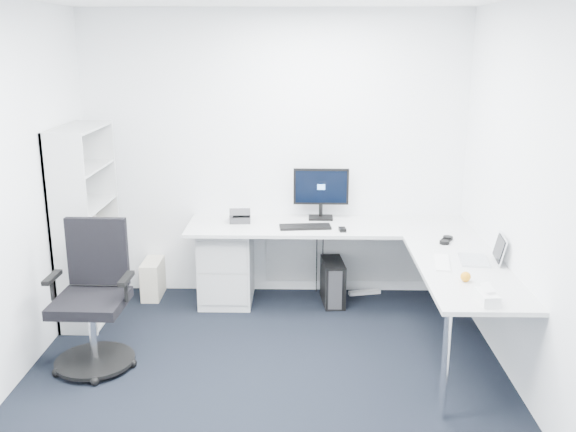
{
  "coord_description": "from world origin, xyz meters",
  "views": [
    {
      "loc": [
        0.25,
        -3.9,
        2.41
      ],
      "look_at": [
        0.15,
        1.05,
        1.05
      ],
      "focal_mm": 40.0,
      "sensor_mm": 36.0,
      "label": 1
    }
  ],
  "objects_px": {
    "l_desk": "(334,278)",
    "monitor": "(321,193)",
    "task_chair": "(90,299)",
    "laptop": "(475,248)",
    "bookshelf": "(86,224)"
  },
  "relations": [
    {
      "from": "l_desk",
      "to": "monitor",
      "type": "relative_size",
      "value": 5.15
    },
    {
      "from": "l_desk",
      "to": "monitor",
      "type": "distance_m",
      "value": 0.85
    },
    {
      "from": "monitor",
      "to": "task_chair",
      "type": "bearing_deg",
      "value": -139.66
    },
    {
      "from": "monitor",
      "to": "laptop",
      "type": "distance_m",
      "value": 1.65
    },
    {
      "from": "task_chair",
      "to": "monitor",
      "type": "distance_m",
      "value": 2.33
    },
    {
      "from": "task_chair",
      "to": "bookshelf",
      "type": "bearing_deg",
      "value": 109.42
    },
    {
      "from": "bookshelf",
      "to": "monitor",
      "type": "xyz_separation_m",
      "value": [
        2.07,
        0.5,
        0.17
      ]
    },
    {
      "from": "bookshelf",
      "to": "monitor",
      "type": "height_order",
      "value": "bookshelf"
    },
    {
      "from": "bookshelf",
      "to": "laptop",
      "type": "relative_size",
      "value": 5.58
    },
    {
      "from": "task_chair",
      "to": "l_desk",
      "type": "bearing_deg",
      "value": 27.35
    },
    {
      "from": "l_desk",
      "to": "task_chair",
      "type": "distance_m",
      "value": 2.08
    },
    {
      "from": "task_chair",
      "to": "laptop",
      "type": "xyz_separation_m",
      "value": [
        2.89,
        0.27,
        0.33
      ]
    },
    {
      "from": "bookshelf",
      "to": "l_desk",
      "type": "bearing_deg",
      "value": -1.32
    },
    {
      "from": "bookshelf",
      "to": "laptop",
      "type": "height_order",
      "value": "bookshelf"
    },
    {
      "from": "monitor",
      "to": "laptop",
      "type": "relative_size",
      "value": 1.68
    }
  ]
}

